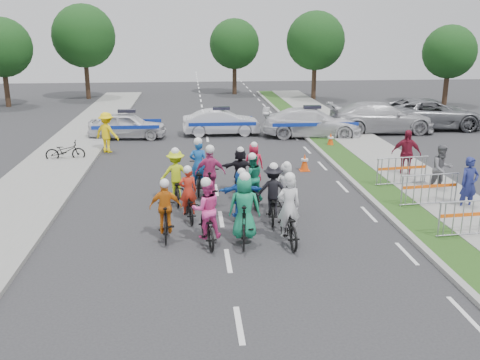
{
  "coord_description": "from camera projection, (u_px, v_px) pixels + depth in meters",
  "views": [
    {
      "loc": [
        -0.84,
        -12.2,
        5.62
      ],
      "look_at": [
        0.62,
        3.42,
        1.1
      ],
      "focal_mm": 40.0,
      "sensor_mm": 36.0,
      "label": 1
    }
  ],
  "objects": [
    {
      "name": "ground",
      "position": [
        228.0,
        261.0,
        13.3
      ],
      "size": [
        90.0,
        90.0,
        0.0
      ],
      "primitive_type": "plane",
      "color": "#28282B",
      "rests_on": "ground"
    },
    {
      "name": "curb_right",
      "position": [
        364.0,
        193.0,
        18.53
      ],
      "size": [
        0.2,
        60.0,
        0.12
      ],
      "primitive_type": "cube",
      "color": "gray",
      "rests_on": "ground"
    },
    {
      "name": "grass_strip",
      "position": [
        384.0,
        192.0,
        18.59
      ],
      "size": [
        1.2,
        60.0,
        0.11
      ],
      "primitive_type": "cube",
      "color": "#214315",
      "rests_on": "ground"
    },
    {
      "name": "sidewalk_right",
      "position": [
        434.0,
        191.0,
        18.75
      ],
      "size": [
        2.4,
        60.0,
        0.13
      ],
      "primitive_type": "cube",
      "color": "gray",
      "rests_on": "ground"
    },
    {
      "name": "sidewalk_left",
      "position": [
        19.0,
        203.0,
        17.49
      ],
      "size": [
        3.0,
        60.0,
        0.13
      ],
      "primitive_type": "cube",
      "color": "gray",
      "rests_on": "ground"
    },
    {
      "name": "rider_0",
      "position": [
        288.0,
        219.0,
        14.27
      ],
      "size": [
        0.77,
        1.98,
        1.99
      ],
      "rotation": [
        0.0,
        0.0,
        3.19
      ],
      "color": "black",
      "rests_on": "ground"
    },
    {
      "name": "rider_1",
      "position": [
        244.0,
        216.0,
        14.21
      ],
      "size": [
        0.9,
        1.96,
        2.01
      ],
      "rotation": [
        0.0,
        0.0,
        3.03
      ],
      "color": "black",
      "rests_on": "ground"
    },
    {
      "name": "rider_2",
      "position": [
        207.0,
        219.0,
        14.21
      ],
      "size": [
        0.89,
        1.9,
        1.86
      ],
      "rotation": [
        0.0,
        0.0,
        3.28
      ],
      "color": "black",
      "rests_on": "ground"
    },
    {
      "name": "rider_3",
      "position": [
        166.0,
        215.0,
        14.53
      ],
      "size": [
        0.87,
        1.65,
        1.73
      ],
      "rotation": [
        0.0,
        0.0,
        3.14
      ],
      "color": "black",
      "rests_on": "ground"
    },
    {
      "name": "rider_4",
      "position": [
        273.0,
        198.0,
        15.9
      ],
      "size": [
        1.07,
        1.84,
        1.81
      ],
      "rotation": [
        0.0,
        0.0,
        3.0
      ],
      "color": "black",
      "rests_on": "ground"
    },
    {
      "name": "rider_5",
      "position": [
        241.0,
        199.0,
        15.82
      ],
      "size": [
        1.35,
        1.61,
        1.67
      ],
      "rotation": [
        0.0,
        0.0,
        3.21
      ],
      "color": "black",
      "rests_on": "ground"
    },
    {
      "name": "rider_6",
      "position": [
        188.0,
        201.0,
        16.01
      ],
      "size": [
        0.8,
        1.73,
        1.7
      ],
      "rotation": [
        0.0,
        0.0,
        3.27
      ],
      "color": "black",
      "rests_on": "ground"
    },
    {
      "name": "rider_7",
      "position": [
        286.0,
        192.0,
        16.58
      ],
      "size": [
        0.72,
        1.61,
        1.67
      ],
      "rotation": [
        0.0,
        0.0,
        3.18
      ],
      "color": "black",
      "rests_on": "ground"
    },
    {
      "name": "rider_8",
      "position": [
        252.0,
        186.0,
        17.29
      ],
      "size": [
        0.82,
        1.8,
        1.77
      ],
      "rotation": [
        0.0,
        0.0,
        3.27
      ],
      "color": "black",
      "rests_on": "ground"
    },
    {
      "name": "rider_9",
      "position": [
        210.0,
        181.0,
        17.46
      ],
      "size": [
        1.03,
        1.93,
        1.98
      ],
      "rotation": [
        0.0,
        0.0,
        3.05
      ],
      "color": "black",
      "rests_on": "ground"
    },
    {
      "name": "rider_10",
      "position": [
        176.0,
        181.0,
        17.55
      ],
      "size": [
        1.08,
        1.88,
        1.87
      ],
      "rotation": [
        0.0,
        0.0,
        3.22
      ],
      "color": "black",
      "rests_on": "ground"
    },
    {
      "name": "rider_11",
      "position": [
        240.0,
        173.0,
        18.49
      ],
      "size": [
        1.37,
        1.63,
        1.68
      ],
      "rotation": [
        0.0,
        0.0,
        3.05
      ],
      "color": "black",
      "rests_on": "ground"
    },
    {
      "name": "rider_12",
      "position": [
        199.0,
        174.0,
        18.64
      ],
      "size": [
        0.78,
        1.97,
        1.98
      ],
      "rotation": [
        0.0,
        0.0,
        3.09
      ],
      "color": "black",
      "rests_on": "ground"
    },
    {
      "name": "rider_13",
      "position": [
        254.0,
        169.0,
        19.26
      ],
      "size": [
        0.73,
        1.63,
        1.69
      ],
      "rotation": [
        0.0,
        0.0,
        3.2
      ],
      "color": "black",
      "rests_on": "ground"
    },
    {
      "name": "police_car_0",
      "position": [
        128.0,
        125.0,
        27.72
      ],
      "size": [
        4.05,
        1.86,
        1.35
      ],
      "primitive_type": "imported",
      "rotation": [
        0.0,
        0.0,
        1.5
      ],
      "color": "silver",
      "rests_on": "ground"
    },
    {
      "name": "police_car_1",
      "position": [
        221.0,
        122.0,
        28.56
      ],
      "size": [
        4.15,
        1.55,
        1.35
      ],
      "primitive_type": "imported",
      "rotation": [
        0.0,
        0.0,
        1.6
      ],
      "color": "silver",
      "rests_on": "ground"
    },
    {
      "name": "police_car_2",
      "position": [
        312.0,
        123.0,
        28.06
      ],
      "size": [
        5.42,
        2.89,
        1.49
      ],
      "primitive_type": "imported",
      "rotation": [
        0.0,
        0.0,
        1.41
      ],
      "color": "silver",
      "rests_on": "ground"
    },
    {
      "name": "civilian_sedan",
      "position": [
        381.0,
        118.0,
        29.16
      ],
      "size": [
        5.75,
        2.43,
        1.66
      ],
      "primitive_type": "imported",
      "rotation": [
        0.0,
        0.0,
        1.55
      ],
      "color": "#B4B4B9",
      "rests_on": "ground"
    },
    {
      "name": "civilian_suv",
      "position": [
        430.0,
        114.0,
        30.33
      ],
      "size": [
        6.32,
        3.36,
        1.69
      ],
      "primitive_type": "imported",
      "rotation": [
        0.0,
        0.0,
        1.48
      ],
      "color": "slate",
      "rests_on": "ground"
    },
    {
      "name": "spectator_0",
      "position": [
        469.0,
        184.0,
        16.79
      ],
      "size": [
        0.68,
        0.5,
        1.71
      ],
      "primitive_type": "imported",
      "rotation": [
        0.0,
        0.0,
        0.16
      ],
      "color": "navy",
      "rests_on": "ground"
    },
    {
      "name": "spectator_1",
      "position": [
        442.0,
        169.0,
        18.62
      ],
      "size": [
        0.92,
        0.77,
        1.69
      ],
      "primitive_type": "imported",
      "rotation": [
        0.0,
        0.0,
        0.16
      ],
      "color": "#5F5E63",
      "rests_on": "ground"
    },
    {
      "name": "spectator_2",
      "position": [
        406.0,
        154.0,
        20.41
      ],
      "size": [
        1.18,
        0.83,
        1.87
      ],
      "primitive_type": "imported",
      "rotation": [
        0.0,
        0.0,
        -0.38
      ],
      "color": "maroon",
      "rests_on": "ground"
    },
    {
      "name": "marshal_hiviz",
      "position": [
        107.0,
        132.0,
        24.53
      ],
      "size": [
        1.39,
        1.2,
        1.86
      ],
      "primitive_type": "imported",
      "rotation": [
        0.0,
        0.0,
        2.62
      ],
      "color": "yellow",
      "rests_on": "ground"
    },
    {
      "name": "barrier_0",
      "position": [
        471.0,
        220.0,
        14.52
      ],
      "size": [
        2.03,
        0.65,
        1.12
      ],
      "primitive_type": null,
      "rotation": [
        0.0,
        0.0,
        0.07
      ],
      "color": "#A5A8AD",
      "rests_on": "ground"
    },
    {
      "name": "barrier_1",
      "position": [
        429.0,
        191.0,
        17.07
      ],
      "size": [
        2.04,
        0.71,
        1.12
      ],
      "primitive_type": null,
      "rotation": [
        0.0,
        0.0,
        0.11
      ],
      "color": "#A5A8AD",
      "rests_on": "ground"
    },
    {
      "name": "barrier_2",
      "position": [
        402.0,
        172.0,
        19.27
      ],
      "size": [
        2.05,
        0.74,
        1.12
      ],
      "primitive_type": null,
      "rotation": [
        0.0,
        0.0,
        0.12
      ],
      "color": "#A5A8AD",
      "rests_on": "ground"
    },
    {
      "name": "cone_0",
      "position": [
        305.0,
        162.0,
        21.54
      ],
      "size": [
        0.4,
        0.4,
        0.7
      ],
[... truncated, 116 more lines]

